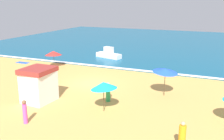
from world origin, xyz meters
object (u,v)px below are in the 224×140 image
Objects in this scene: beach_umbrella_5 at (53,53)px; beachgoer_4 at (108,92)px; lifeguard_cabana at (39,84)px; beachgoer_5 at (182,137)px; beach_umbrella_2 at (165,71)px; beachgoer_3 at (25,112)px; beach_umbrella_3 at (104,85)px; small_boat_0 at (109,54)px.

beach_umbrella_5 is 13.01m from beachgoer_4.
beachgoer_5 is (11.42, -2.73, -0.63)m from lifeguard_cabana.
beach_umbrella_2 reaches higher than beachgoer_5.
beachgoer_3 is at bearing -120.43° from beachgoer_4.
beachgoer_4 is at bearing 105.05° from beach_umbrella_3.
lifeguard_cabana is 0.70× the size of small_boat_0.
beach_umbrella_3 is at bearing -67.07° from small_boat_0.
beach_umbrella_3 is 0.86× the size of beach_umbrella_5.
beach_umbrella_5 is at bearing 139.36° from beach_umbrella_3.
beach_umbrella_2 is at bearing 38.83° from beachgoer_4.
lifeguard_cabana is at bearing 115.17° from beachgoer_3.
lifeguard_cabana reaches higher than beach_umbrella_5.
beach_umbrella_3 is 2.28m from beachgoer_4.
beach_umbrella_2 is 5.91m from beach_umbrella_3.
beachgoer_3 is 0.41× the size of small_boat_0.
beachgoer_5 reaches higher than beachgoer_4.
lifeguard_cabana reaches higher than small_boat_0.
beach_umbrella_5 is 21.07m from beachgoer_5.
beachgoer_3 is at bearing -61.46° from beach_umbrella_5.
beach_umbrella_5 reaches higher than beachgoer_5.
beachgoer_3 is at bearing -81.10° from small_boat_0.
beachgoer_5 is at bearing 4.65° from beachgoer_3.
beach_umbrella_5 is 8.23m from small_boat_0.
small_boat_0 is at bearing 123.52° from beachgoer_5.
beach_umbrella_2 is at bearing 56.21° from beach_umbrella_3.
small_boat_0 is (-1.53, 16.82, -0.80)m from lifeguard_cabana.
beach_umbrella_2 reaches higher than small_boat_0.
beach_umbrella_5 is (-11.02, 9.46, -0.24)m from beach_umbrella_3.
beach_umbrella_3 is 0.59× the size of small_boat_0.
beachgoer_3 is 9.80m from beachgoer_5.
beachgoer_3 is 20.59m from small_boat_0.
beachgoer_3 is (-7.10, -8.69, -1.37)m from beach_umbrella_2.
small_boat_0 reaches higher than beachgoer_3.
beach_umbrella_2 is 5.07m from beachgoer_4.
beach_umbrella_3 is 18.03m from small_boat_0.
small_boat_0 is (-12.95, 19.55, -0.17)m from beachgoer_5.
beachgoer_3 is 0.97× the size of beachgoer_5.
beachgoer_5 is (2.66, -7.90, -1.42)m from beach_umbrella_2.
beachgoer_3 is at bearing -135.24° from beach_umbrella_3.
small_boat_0 is (-7.00, 16.56, -1.36)m from beach_umbrella_3.
beach_umbrella_3 reaches higher than beachgoer_4.
beachgoer_3 is 6.55m from beachgoer_4.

